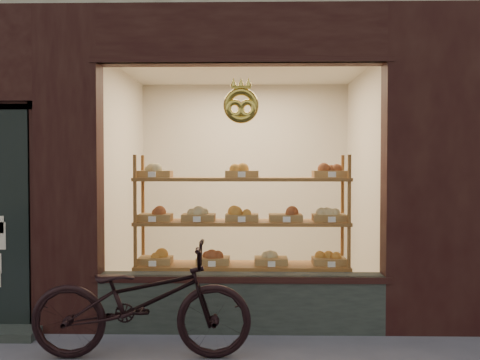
{
  "coord_description": "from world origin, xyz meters",
  "views": [
    {
      "loc": [
        0.54,
        -2.96,
        1.62
      ],
      "look_at": [
        0.44,
        2.0,
        1.46
      ],
      "focal_mm": 40.0,
      "sensor_mm": 36.0,
      "label": 1
    }
  ],
  "objects": [
    {
      "name": "display_shelf",
      "position": [
        0.45,
        2.55,
        0.85
      ],
      "size": [
        2.2,
        0.45,
        1.7
      ],
      "color": "brown",
      "rests_on": "ground"
    },
    {
      "name": "bicycle",
      "position": [
        -0.36,
        1.41,
        0.48
      ],
      "size": [
        1.83,
        0.69,
        0.95
      ],
      "primitive_type": "imported",
      "rotation": [
        0.0,
        0.0,
        1.6
      ],
      "color": "black",
      "rests_on": "ground"
    }
  ]
}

